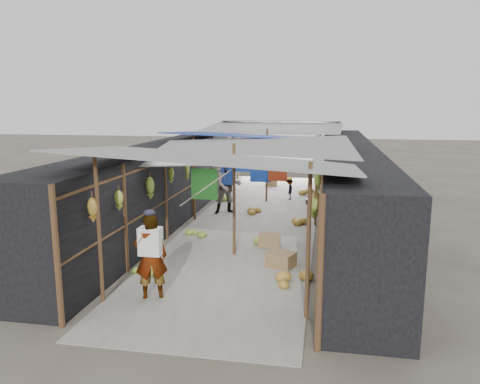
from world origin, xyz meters
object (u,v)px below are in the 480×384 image
Objects in this scene: vendor_elderly at (151,257)px; black_basin at (314,202)px; crate_near at (269,240)px; shopper_blue at (228,186)px; vendor_seated at (289,189)px.

black_basin is at bearing -127.20° from vendor_elderly.
shopper_blue is at bearing 114.13° from crate_near.
crate_near is at bearing -2.95° from vendor_seated.
vendor_seated is (1.76, 2.47, -0.52)m from shopper_blue.
black_basin is 3.37m from shopper_blue.
crate_near is 5.69m from vendor_seated.
shopper_blue is (-1.72, 3.22, 0.75)m from crate_near.
vendor_elderly is at bearing -120.23° from crate_near.
crate_near is 0.86× the size of black_basin.
shopper_blue reaches higher than vendor_seated.
vendor_seated is at bearing 29.65° from shopper_blue.
vendor_elderly reaches higher than crate_near.
black_basin is 1.14m from vendor_seated.
crate_near is 0.34× the size of vendor_elderly.
vendor_elderly is (-1.72, -3.49, 0.63)m from crate_near.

